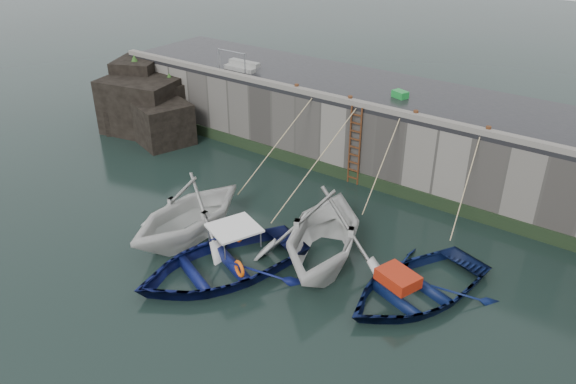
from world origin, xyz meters
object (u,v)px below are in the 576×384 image
Objects in this scene: boat_near_blue at (222,271)px; ladder at (355,147)px; bollard_c at (416,114)px; fish_crate at (400,94)px; boat_near_white at (190,236)px; bollard_a at (297,87)px; boat_near_blacktrim at (322,261)px; bollard_d at (488,130)px; boat_near_navy at (415,293)px; bollard_b at (350,99)px.

ladder is at bearing 110.39° from boat_near_blue.
bollard_c reaches higher than ladder.
bollard_c reaches higher than fish_crate.
boat_near_white is at bearing -123.71° from bollard_c.
boat_near_blacktrim is at bearing -48.27° from bollard_a.
boat_near_blue is at bearing -91.97° from ladder.
bollard_a and bollard_d have the same top height.
boat_near_blacktrim is 18.62× the size of bollard_c.
fish_crate is 2.23m from bollard_c.
boat_near_blue is at bearing -122.85° from bollard_d.
ladder is 11.43× the size of bollard_a.
bollard_a is at bearing 165.53° from boat_near_navy.
bollard_c is 1.00× the size of bollard_d.
ladder is 2.76m from fish_crate.
boat_near_white reaches higher than boat_near_blue.
bollard_d is at bearing 0.00° from bollard_c.
bollard_d is (5.30, 0.00, 0.00)m from bollard_b.
fish_crate is at bearing 69.58° from ladder.
boat_near_white is 4.63m from boat_near_blacktrim.
fish_crate reaches higher than ladder.
bollard_b is 1.00× the size of bollard_c.
boat_near_blue is 8.93m from bollard_a.
ladder is at bearing 90.67° from boat_near_blacktrim.
boat_near_white is 0.88× the size of boat_near_blue.
ladder is 0.61× the size of boat_near_blacktrim.
fish_crate is at bearing 79.48° from boat_near_blacktrim.
ladder is 3.47m from bollard_a.
boat_near_blacktrim is at bearing -69.54° from ladder.
bollard_b is at bearing 180.00° from bollard_c.
boat_near_blacktrim is at bearing -92.66° from bollard_c.
fish_crate is at bearing 24.38° from bollard_a.
bollard_a reaches higher than boat_near_blue.
bollard_a is 1.00× the size of bollard_c.
boat_near_white is at bearing -148.32° from boat_near_navy.
bollard_c is at bearing -30.13° from fish_crate.
bollard_b is 1.00× the size of bollard_d.
boat_near_blacktrim is (2.20, 2.29, 0.00)m from boat_near_blue.
bollard_a is (-4.94, 5.54, 3.30)m from boat_near_blacktrim.
bollard_b is at bearing 93.99° from boat_near_blacktrim.
boat_near_white is 7.96m from bollard_b.
ladder is 11.43× the size of bollard_d.
boat_near_blacktrim is at bearing 18.83° from boat_near_white.
ladder is 5.11m from bollard_d.
boat_near_blue is at bearing -70.70° from bollard_a.
boat_near_white is 17.10× the size of bollard_b.
bollard_c is (2.70, 0.00, 0.00)m from bollard_b.
bollard_a reaches higher than ladder.
boat_near_navy is at bearing -62.15° from bollard_c.
boat_near_navy is (7.46, 1.67, 0.00)m from boat_near_white.
bollard_d reaches higher than boat_near_blacktrim.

